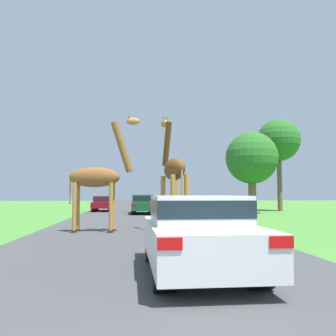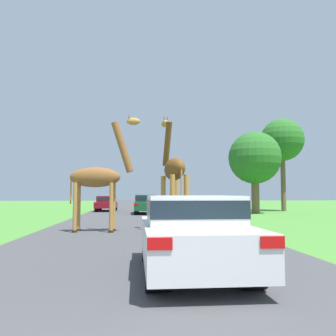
% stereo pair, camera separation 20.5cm
% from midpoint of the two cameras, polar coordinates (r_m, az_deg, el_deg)
% --- Properties ---
extents(road, '(8.25, 120.00, 0.00)m').
position_cam_midpoint_polar(road, '(31.59, -5.61, -6.91)').
color(road, '#424244').
rests_on(road, ground).
extents(giraffe_near_road, '(1.02, 2.54, 4.79)m').
position_cam_midpoint_polar(giraffe_near_road, '(13.69, 0.46, -1.13)').
color(giraffe_near_road, '#B77F3D').
rests_on(giraffe_near_road, ground).
extents(giraffe_companion, '(2.87, 0.90, 4.78)m').
position_cam_midpoint_polar(giraffe_companion, '(14.59, -11.44, -1.31)').
color(giraffe_companion, '#B77F3D').
rests_on(giraffe_companion, ground).
extents(car_lead_maroon, '(1.88, 4.25, 1.48)m').
position_cam_midpoint_polar(car_lead_maroon, '(7.00, 3.87, -10.17)').
color(car_lead_maroon, silver).
rests_on(car_lead_maroon, ground).
extents(car_queue_right, '(1.77, 4.24, 1.33)m').
position_cam_midpoint_polar(car_queue_right, '(32.21, -10.54, -5.52)').
color(car_queue_right, maroon).
rests_on(car_queue_right, ground).
extents(car_queue_left, '(1.77, 4.65, 1.44)m').
position_cam_midpoint_polar(car_queue_left, '(27.68, -4.28, -5.70)').
color(car_queue_left, '#144C28').
rests_on(car_queue_left, ground).
extents(car_far_ahead, '(1.89, 4.41, 1.43)m').
position_cam_midpoint_polar(car_far_ahead, '(18.70, 4.39, -6.43)').
color(car_far_ahead, gray).
rests_on(car_far_ahead, ground).
extents(tree_left_edge, '(4.11, 4.11, 6.42)m').
position_cam_midpoint_polar(tree_left_edge, '(28.78, 13.08, 1.51)').
color(tree_left_edge, brown).
rests_on(tree_left_edge, ground).
extents(tree_centre_back, '(3.81, 3.81, 8.25)m').
position_cam_midpoint_polar(tree_centre_back, '(33.50, 17.16, 4.19)').
color(tree_centre_back, brown).
rests_on(tree_centre_back, ground).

